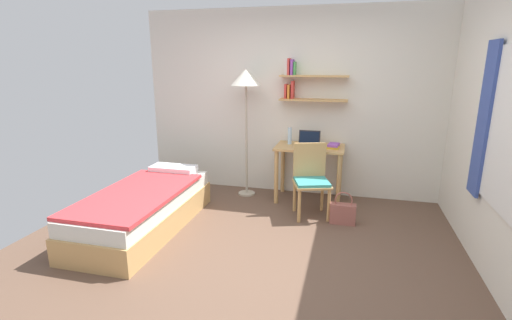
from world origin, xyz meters
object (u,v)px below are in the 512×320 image
laptop (309,142)px  book_stack (333,146)px  bed (144,209)px  handbag (343,213)px  water_bottle (290,136)px  standing_lamp (246,84)px  desk (310,157)px  desk_chair (311,177)px

laptop → book_stack: bearing=-9.1°
bed → handbag: 2.33m
laptop → water_bottle: 0.28m
standing_lamp → handbag: size_ratio=4.47×
book_stack → desk: bearing=174.4°
handbag → desk_chair: bearing=155.1°
laptop → handbag: laptop is taller
bed → book_stack: size_ratio=9.01×
desk → water_bottle: (-0.29, 0.07, 0.27)m
water_bottle → book_stack: (0.60, -0.10, -0.09)m
desk_chair → book_stack: 0.61m
desk_chair → standing_lamp: 1.55m
water_bottle → handbag: water_bottle is taller
desk_chair → standing_lamp: standing_lamp is taller
desk → book_stack: size_ratio=4.16×
standing_lamp → water_bottle: (0.61, 0.07, -0.70)m
handbag → laptop: bearing=125.2°
laptop → standing_lamp: bearing=-178.6°
desk → desk_chair: desk_chair is taller
water_bottle → handbag: size_ratio=0.58×
desk → laptop: (-0.02, 0.02, 0.21)m
desk → water_bottle: bearing=166.8°
desk_chair → water_bottle: bearing=122.7°
standing_lamp → water_bottle: 0.93m
desk_chair → water_bottle: 0.79m
bed → desk_chair: bearing=26.1°
laptop → handbag: (0.51, -0.72, -0.69)m
desk_chair → water_bottle: size_ratio=3.90×
handbag → desk: bearing=125.1°
desk_chair → laptop: laptop is taller
desk_chair → handbag: 0.58m
desk_chair → standing_lamp: (-0.97, 0.51, 1.10)m
laptop → water_bottle: size_ratio=1.28×
desk_chair → standing_lamp: size_ratio=0.50×
desk → water_bottle: water_bottle is taller
standing_lamp → laptop: (0.88, 0.02, -0.76)m
desk_chair → handbag: (0.41, -0.19, -0.35)m
water_bottle → handbag: 1.33m
water_bottle → laptop: bearing=-9.6°
desk → book_stack: (0.31, -0.03, 0.18)m
handbag → water_bottle: bearing=135.5°
laptop → water_bottle: (-0.27, 0.05, 0.06)m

